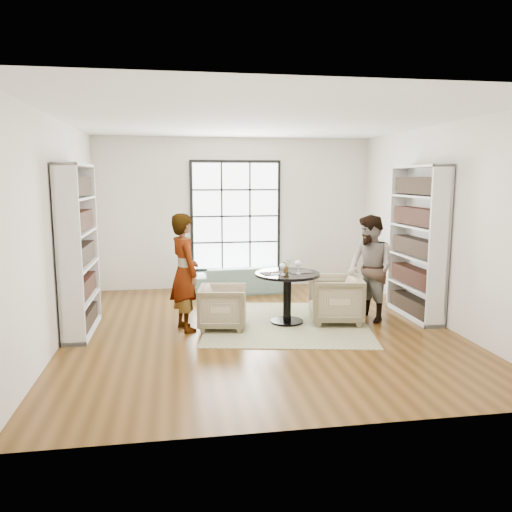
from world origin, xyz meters
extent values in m
plane|color=brown|center=(0.00, 0.00, 0.00)|extent=(6.00, 6.00, 0.00)
plane|color=silver|center=(0.00, 3.00, 1.50)|extent=(5.50, 0.00, 5.50)
plane|color=silver|center=(-2.75, 0.00, 1.50)|extent=(0.00, 6.00, 6.00)
plane|color=silver|center=(2.75, 0.00, 1.50)|extent=(0.00, 6.00, 6.00)
plane|color=silver|center=(0.00, -3.00, 1.50)|extent=(5.50, 0.00, 5.50)
plane|color=white|center=(0.00, 0.00, 3.00)|extent=(6.00, 6.00, 0.00)
cube|color=black|center=(0.00, 2.98, 1.45)|extent=(1.82, 0.06, 2.22)
cube|color=white|center=(0.00, 2.94, 1.45)|extent=(1.70, 0.02, 2.10)
cube|color=tan|center=(0.46, 0.24, 0.01)|extent=(2.83, 2.83, 0.01)
cylinder|color=black|center=(0.46, 0.25, 0.02)|extent=(0.50, 0.50, 0.04)
cylinder|color=black|center=(0.46, 0.25, 0.38)|extent=(0.13, 0.13, 0.70)
cylinder|color=black|center=(0.46, 0.25, 0.76)|extent=(0.98, 0.98, 0.04)
imported|color=#769E97|center=(0.03, 2.45, 0.26)|extent=(1.82, 0.77, 0.52)
imported|color=tan|center=(-0.53, 0.15, 0.32)|extent=(0.80, 0.78, 0.64)
imported|color=tan|center=(1.20, 0.18, 0.36)|extent=(0.92, 0.90, 0.72)
imported|color=gray|center=(-1.08, 0.15, 0.85)|extent=(0.59, 0.72, 1.71)
imported|color=gray|center=(1.75, 0.18, 0.82)|extent=(0.83, 0.94, 1.65)
cube|color=#292824|center=(0.23, 0.22, 0.79)|extent=(0.38, 0.32, 0.01)
cube|color=#292824|center=(0.66, 0.27, 0.79)|extent=(0.38, 0.32, 0.01)
cylinder|color=silver|center=(0.35, 0.08, 0.79)|extent=(0.07, 0.07, 0.01)
cylinder|color=silver|center=(0.35, 0.08, 0.84)|extent=(0.01, 0.01, 0.10)
sphere|color=maroon|center=(0.35, 0.08, 0.92)|extent=(0.08, 0.08, 0.08)
ellipsoid|color=white|center=(0.35, 0.08, 0.92)|extent=(0.08, 0.08, 0.09)
cylinder|color=silver|center=(0.60, 0.15, 0.79)|extent=(0.07, 0.07, 0.01)
cylinder|color=silver|center=(0.60, 0.15, 0.85)|extent=(0.01, 0.01, 0.12)
sphere|color=maroon|center=(0.60, 0.15, 0.94)|extent=(0.09, 0.09, 0.09)
ellipsoid|color=white|center=(0.60, 0.15, 0.94)|extent=(0.09, 0.09, 0.10)
imported|color=gray|center=(0.44, 0.30, 0.88)|extent=(0.21, 0.19, 0.20)
camera|label=1|loc=(-1.19, -7.00, 2.19)|focal=35.00mm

